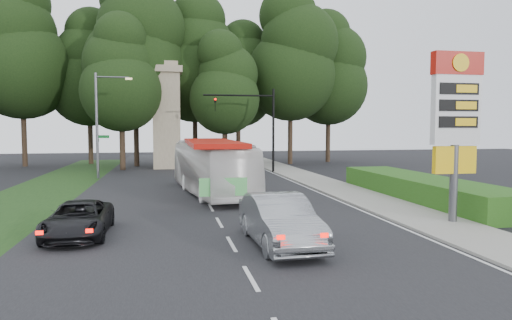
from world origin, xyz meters
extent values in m
plane|color=black|center=(0.00, 0.00, 0.00)|extent=(120.00, 120.00, 0.00)
cube|color=black|center=(0.00, 12.00, 0.01)|extent=(14.00, 80.00, 0.02)
cube|color=gray|center=(8.50, 12.00, 0.06)|extent=(3.00, 80.00, 0.12)
cube|color=#193814|center=(-9.50, 18.00, 0.01)|extent=(5.00, 50.00, 0.02)
cube|color=#285316|center=(11.50, 8.00, 0.60)|extent=(3.00, 14.00, 1.20)
cylinder|color=#59595E|center=(9.20, 2.00, 1.60)|extent=(0.32, 0.32, 3.20)
cube|color=yellow|center=(9.20, 2.00, 2.60)|extent=(1.80, 0.25, 1.10)
cube|color=silver|center=(9.20, 2.00, 4.60)|extent=(2.00, 0.35, 2.80)
cube|color=#B21109|center=(9.20, 2.00, 6.40)|extent=(2.10, 0.40, 0.90)
cylinder|color=yellow|center=(9.20, 1.78, 6.40)|extent=(0.70, 0.05, 0.70)
cube|color=black|center=(9.20, 1.81, 5.40)|extent=(1.70, 0.04, 0.45)
cube|color=black|center=(9.20, 1.81, 4.75)|extent=(1.70, 0.04, 0.45)
cube|color=black|center=(9.20, 1.81, 4.10)|extent=(1.70, 0.04, 0.45)
cylinder|color=black|center=(7.00, 24.00, 3.60)|extent=(0.20, 0.20, 7.20)
cylinder|color=black|center=(4.00, 24.00, 6.60)|extent=(6.00, 0.14, 0.14)
imported|color=black|center=(2.00, 24.00, 6.35)|extent=(0.18, 0.22, 1.10)
sphere|color=#FF0C05|center=(2.00, 23.85, 6.25)|extent=(0.18, 0.18, 0.18)
cylinder|color=#59595E|center=(-7.20, 22.00, 4.00)|extent=(0.20, 0.20, 8.00)
cylinder|color=#59595E|center=(-6.00, 22.00, 7.70)|extent=(2.40, 0.12, 0.12)
cube|color=#FFE599|center=(-4.80, 22.00, 7.60)|extent=(0.50, 0.22, 0.14)
cube|color=#0C591E|center=(-6.75, 22.00, 3.20)|extent=(0.85, 0.04, 0.22)
cube|color=#0C591E|center=(-7.20, 22.45, 2.90)|extent=(0.04, 0.85, 0.22)
cube|color=gray|center=(-2.00, 30.00, 4.50)|extent=(2.50, 2.50, 9.00)
cube|color=gray|center=(-2.00, 30.00, 9.30)|extent=(3.00, 3.00, 0.60)
cube|color=gray|center=(-2.00, 30.00, 9.80)|extent=(2.20, 2.20, 0.50)
cylinder|color=#2D2116|center=(-16.00, 35.00, 3.15)|extent=(0.50, 0.50, 6.30)
sphere|color=black|center=(-16.00, 35.00, 9.62)|extent=(9.80, 9.80, 9.80)
sphere|color=black|center=(-16.00, 35.00, 13.12)|extent=(8.40, 8.40, 8.40)
sphere|color=black|center=(-16.00, 35.00, 16.10)|extent=(6.30, 6.30, 6.30)
cylinder|color=#2D2116|center=(-10.00, 37.00, 2.70)|extent=(0.50, 0.50, 5.40)
sphere|color=black|center=(-10.00, 37.00, 8.25)|extent=(8.40, 8.40, 8.40)
sphere|color=black|center=(-10.00, 37.00, 11.25)|extent=(7.20, 7.20, 7.20)
sphere|color=black|center=(-10.00, 37.00, 13.80)|extent=(5.40, 5.40, 5.40)
cylinder|color=#2D2116|center=(-5.00, 33.00, 3.24)|extent=(0.50, 0.50, 6.48)
sphere|color=black|center=(-5.00, 33.00, 9.90)|extent=(10.08, 10.08, 10.08)
sphere|color=black|center=(-5.00, 33.00, 13.50)|extent=(8.64, 8.64, 8.64)
cylinder|color=#2D2116|center=(1.00, 35.00, 2.97)|extent=(0.50, 0.50, 5.94)
sphere|color=black|center=(1.00, 35.00, 9.08)|extent=(9.24, 9.24, 9.24)
sphere|color=black|center=(1.00, 35.00, 12.38)|extent=(7.92, 7.92, 7.92)
sphere|color=black|center=(1.00, 35.00, 15.18)|extent=(5.94, 5.94, 5.94)
cylinder|color=#2D2116|center=(6.00, 37.00, 2.61)|extent=(0.50, 0.50, 5.22)
sphere|color=black|center=(6.00, 37.00, 7.97)|extent=(8.12, 8.12, 8.12)
sphere|color=black|center=(6.00, 37.00, 10.88)|extent=(6.96, 6.96, 6.96)
sphere|color=black|center=(6.00, 37.00, 13.34)|extent=(5.22, 5.22, 5.22)
cylinder|color=#2D2116|center=(11.00, 33.00, 3.06)|extent=(0.50, 0.50, 6.12)
sphere|color=black|center=(11.00, 33.00, 9.35)|extent=(9.52, 9.52, 9.52)
sphere|color=black|center=(11.00, 33.00, 12.75)|extent=(8.16, 8.16, 8.16)
sphere|color=black|center=(11.00, 33.00, 15.64)|extent=(6.12, 6.12, 6.12)
cylinder|color=#2D2116|center=(16.00, 35.00, 2.79)|extent=(0.50, 0.50, 5.58)
sphere|color=black|center=(16.00, 35.00, 8.53)|extent=(8.68, 8.68, 8.68)
sphere|color=black|center=(16.00, 35.00, 11.62)|extent=(7.44, 7.44, 7.44)
sphere|color=black|center=(16.00, 35.00, 14.26)|extent=(5.58, 5.58, 5.58)
cylinder|color=#2D2116|center=(-6.00, 29.00, 2.34)|extent=(0.50, 0.50, 4.68)
sphere|color=black|center=(-6.00, 29.00, 7.15)|extent=(7.28, 7.28, 7.28)
sphere|color=black|center=(-6.00, 29.00, 9.75)|extent=(6.24, 6.24, 6.24)
sphere|color=black|center=(-6.00, 29.00, 11.96)|extent=(4.68, 4.68, 4.68)
cylinder|color=#2D2116|center=(3.50, 29.50, 2.16)|extent=(0.50, 0.50, 4.32)
sphere|color=black|center=(3.50, 29.50, 6.60)|extent=(6.72, 6.72, 6.72)
sphere|color=black|center=(3.50, 29.50, 9.00)|extent=(5.76, 5.76, 5.76)
sphere|color=black|center=(3.50, 29.50, 11.04)|extent=(4.32, 4.32, 4.32)
imported|color=white|center=(0.50, 12.17, 1.57)|extent=(4.07, 11.50, 3.14)
imported|color=#96999D|center=(1.54, 0.10, 0.83)|extent=(1.96, 5.13, 1.67)
imported|color=black|center=(-5.18, 2.72, 0.62)|extent=(2.07, 4.48, 1.24)
camera|label=1|loc=(-2.09, -14.25, 3.87)|focal=32.00mm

